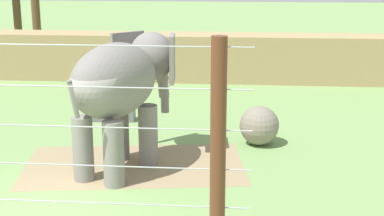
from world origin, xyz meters
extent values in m
plane|color=#759956|center=(0.00, 0.00, 0.00)|extent=(120.00, 120.00, 0.00)
cube|color=#937F5B|center=(1.29, 2.55, 0.00)|extent=(5.80, 3.85, 0.01)
cube|color=tan|center=(0.00, 13.08, 0.97)|extent=(36.00, 1.80, 1.94)
cylinder|color=gray|center=(0.85, 2.94, 0.76)|extent=(0.48, 0.48, 1.52)
cylinder|color=gray|center=(1.64, 2.64, 0.76)|extent=(0.48, 0.48, 1.52)
cylinder|color=gray|center=(0.31, 1.48, 0.76)|extent=(0.48, 0.48, 1.52)
cylinder|color=gray|center=(1.09, 1.19, 0.76)|extent=(0.48, 0.48, 1.52)
ellipsoid|color=gray|center=(0.97, 2.06, 2.26)|extent=(2.41, 3.17, 1.74)
ellipsoid|color=gray|center=(1.59, 3.72, 2.56)|extent=(1.49, 1.42, 1.25)
cube|color=gray|center=(0.94, 3.85, 2.56)|extent=(0.77, 0.76, 1.19)
cube|color=gray|center=(2.16, 3.39, 2.56)|extent=(0.19, 0.98, 1.19)
cylinder|color=gray|center=(1.76, 4.16, 2.11)|extent=(0.51, 0.62, 0.68)
cylinder|color=gray|center=(1.80, 4.28, 1.64)|extent=(0.40, 0.46, 0.64)
cylinder|color=gray|center=(1.83, 4.36, 1.19)|extent=(0.29, 0.29, 0.60)
cylinder|color=gray|center=(0.42, 0.59, 2.15)|extent=(0.22, 0.35, 0.87)
sphere|color=gray|center=(4.43, 4.46, 0.54)|extent=(1.09, 1.09, 1.09)
cylinder|color=brown|center=(3.57, -2.66, 1.96)|extent=(0.24, 0.24, 3.92)
cube|color=slate|center=(-0.14, 6.50, 0.22)|extent=(1.42, 0.57, 0.44)
cylinder|color=brown|center=(-8.72, 20.58, 2.32)|extent=(0.44, 0.44, 4.63)
camera|label=1|loc=(3.88, -10.59, 4.95)|focal=53.00mm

